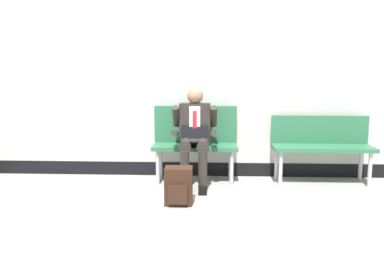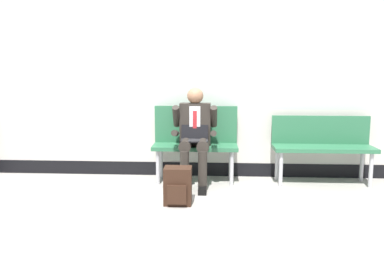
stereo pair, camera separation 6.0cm
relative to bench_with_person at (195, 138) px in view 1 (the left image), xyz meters
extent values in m
plane|color=#9E9991|center=(-0.06, -0.30, -0.57)|extent=(18.00, 18.00, 0.00)
cube|color=beige|center=(-0.06, 0.27, 1.30)|extent=(5.85, 0.12, 1.86)
cube|color=beige|center=(-0.06, 0.27, -0.01)|extent=(5.85, 0.12, 0.75)
cube|color=black|center=(-0.06, 0.27, -0.48)|extent=(5.85, 0.14, 0.19)
cube|color=#2D6B47|center=(0.00, -0.08, -0.10)|extent=(1.11, 0.42, 0.05)
cube|color=#2D6B47|center=(0.00, 0.10, 0.17)|extent=(1.11, 0.04, 0.50)
cylinder|color=#B7B7BC|center=(-0.48, -0.23, -0.35)|extent=(0.05, 0.05, 0.45)
cylinder|color=#B7B7BC|center=(-0.48, 0.07, -0.35)|extent=(0.05, 0.05, 0.45)
cylinder|color=#B7B7BC|center=(0.48, -0.23, -0.35)|extent=(0.05, 0.05, 0.45)
cylinder|color=#B7B7BC|center=(0.48, 0.07, -0.35)|extent=(0.05, 0.05, 0.45)
cube|color=#2D6B47|center=(1.66, -0.08, -0.10)|extent=(1.28, 0.42, 0.05)
cube|color=#2D6B47|center=(1.66, 0.10, 0.11)|extent=(1.28, 0.04, 0.38)
cylinder|color=#B7B7BC|center=(1.10, -0.23, -0.35)|extent=(0.05, 0.05, 0.45)
cylinder|color=#B7B7BC|center=(1.10, 0.07, -0.35)|extent=(0.05, 0.05, 0.45)
cylinder|color=#B7B7BC|center=(2.22, -0.23, -0.35)|extent=(0.05, 0.05, 0.45)
cylinder|color=#B7B7BC|center=(2.22, 0.07, -0.35)|extent=(0.05, 0.05, 0.45)
cylinder|color=#2D2823|center=(-0.11, -0.29, -0.03)|extent=(0.15, 0.40, 0.15)
cylinder|color=#2D2823|center=(-0.11, -0.48, -0.32)|extent=(0.11, 0.11, 0.50)
cube|color=black|center=(-0.11, -0.54, -0.54)|extent=(0.10, 0.26, 0.07)
cylinder|color=#2D2823|center=(0.11, -0.29, -0.03)|extent=(0.15, 0.40, 0.15)
cylinder|color=#2D2823|center=(0.11, -0.48, -0.32)|extent=(0.11, 0.11, 0.50)
cube|color=black|center=(0.11, -0.54, -0.54)|extent=(0.10, 0.26, 0.07)
cube|color=#2D2823|center=(0.00, -0.08, 0.20)|extent=(0.40, 0.18, 0.55)
cube|color=silver|center=(0.00, -0.17, 0.25)|extent=(0.14, 0.01, 0.39)
cube|color=#B22328|center=(0.00, -0.18, 0.22)|extent=(0.05, 0.01, 0.33)
sphere|color=#9E7051|center=(0.00, -0.08, 0.57)|extent=(0.21, 0.21, 0.21)
cylinder|color=#2D2823|center=(-0.24, -0.15, 0.31)|extent=(0.09, 0.25, 0.30)
cylinder|color=#2D2823|center=(-0.24, -0.32, 0.12)|extent=(0.08, 0.27, 0.12)
cylinder|color=#2D2823|center=(0.24, -0.15, 0.31)|extent=(0.09, 0.25, 0.30)
cylinder|color=#2D2823|center=(0.24, -0.32, 0.12)|extent=(0.08, 0.27, 0.12)
cube|color=black|center=(0.00, -0.32, 0.03)|extent=(0.34, 0.22, 0.02)
cube|color=black|center=(0.00, -0.19, 0.14)|extent=(0.34, 0.08, 0.21)
cube|color=#331E14|center=(-0.15, -0.96, -0.36)|extent=(0.30, 0.21, 0.41)
cube|color=#331E14|center=(-0.15, -1.08, -0.43)|extent=(0.21, 0.04, 0.21)
camera|label=1|loc=(0.17, -5.00, 0.88)|focal=35.69mm
camera|label=2|loc=(0.23, -5.00, 0.88)|focal=35.69mm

